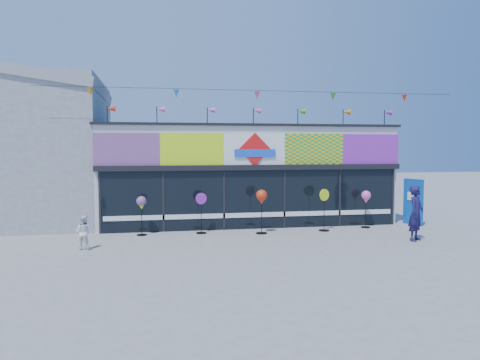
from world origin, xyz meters
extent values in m
plane|color=gray|center=(0.00, 0.00, 0.00)|extent=(80.00, 80.00, 0.00)
cube|color=silver|center=(0.00, 6.00, 2.00)|extent=(12.00, 5.00, 4.00)
cube|color=black|center=(0.00, 3.44, 1.15)|extent=(11.60, 0.12, 2.30)
cube|color=black|center=(0.00, 3.40, 2.40)|extent=(12.00, 0.30, 0.20)
cube|color=white|center=(0.00, 3.41, 0.55)|extent=(11.40, 0.10, 0.18)
cube|color=black|center=(0.00, 6.00, 4.05)|extent=(12.20, 5.20, 0.10)
cube|color=black|center=(-5.80, 3.43, 1.15)|extent=(0.08, 0.14, 2.30)
cube|color=black|center=(-3.50, 3.43, 1.15)|extent=(0.08, 0.14, 2.30)
cube|color=black|center=(-1.20, 3.43, 1.15)|extent=(0.08, 0.14, 2.30)
cube|color=black|center=(1.20, 3.43, 1.15)|extent=(0.08, 0.14, 2.30)
cube|color=black|center=(3.50, 3.43, 1.15)|extent=(0.08, 0.14, 2.30)
cube|color=black|center=(5.80, 3.43, 1.15)|extent=(0.08, 0.14, 2.30)
cube|color=red|center=(-4.80, 3.42, 3.10)|extent=(2.40, 0.08, 1.20)
cube|color=#D6FF15|center=(-2.40, 3.42, 3.10)|extent=(2.40, 0.08, 1.20)
cube|color=white|center=(0.00, 3.42, 3.10)|extent=(2.40, 0.08, 1.20)
cube|color=yellow|center=(2.40, 3.42, 3.10)|extent=(2.40, 0.08, 1.20)
cube|color=purple|center=(4.80, 3.42, 3.10)|extent=(2.40, 0.08, 1.20)
cube|color=red|center=(0.00, 3.36, 3.10)|extent=(1.27, 0.06, 1.27)
cube|color=blue|center=(0.00, 3.34, 2.95)|extent=(1.60, 0.05, 0.30)
cube|color=#FD2E0D|center=(-4.03, 3.48, 0.93)|extent=(0.78, 0.03, 0.78)
cube|color=#189D51|center=(-2.69, 3.48, 1.15)|extent=(0.92, 0.03, 0.92)
cube|color=#D0455A|center=(-1.34, 3.48, 1.45)|extent=(0.78, 0.03, 0.78)
cube|color=#AC25A8|center=(0.00, 3.48, 1.10)|extent=(0.92, 0.03, 0.92)
cube|color=orange|center=(1.34, 3.48, 1.21)|extent=(0.78, 0.03, 0.78)
cube|color=blue|center=(2.69, 3.48, 1.56)|extent=(0.92, 0.03, 0.92)
cube|color=yellow|center=(4.03, 3.48, 1.00)|extent=(0.78, 0.03, 0.78)
cylinder|color=black|center=(-5.50, 3.65, 4.35)|extent=(0.03, 0.03, 0.70)
cone|color=#FF2B0D|center=(-5.36, 3.65, 4.60)|extent=(0.30, 0.22, 0.22)
cylinder|color=black|center=(-3.70, 3.65, 4.35)|extent=(0.03, 0.03, 0.70)
cone|color=#F652B7|center=(-3.56, 3.65, 4.60)|extent=(0.30, 0.22, 0.22)
cylinder|color=black|center=(-1.80, 3.65, 4.35)|extent=(0.03, 0.03, 0.70)
cone|color=#F551C0|center=(-1.66, 3.65, 4.60)|extent=(0.30, 0.22, 0.22)
cylinder|color=black|center=(0.00, 3.65, 4.35)|extent=(0.03, 0.03, 0.70)
cone|color=#EA4E91|center=(0.14, 3.65, 4.60)|extent=(0.30, 0.22, 0.22)
cylinder|color=black|center=(1.80, 3.65, 4.35)|extent=(0.03, 0.03, 0.70)
cone|color=green|center=(1.94, 3.65, 4.60)|extent=(0.30, 0.22, 0.22)
cylinder|color=black|center=(3.70, 3.65, 4.35)|extent=(0.03, 0.03, 0.70)
cone|color=orange|center=(3.84, 3.65, 4.60)|extent=(0.30, 0.22, 0.22)
cylinder|color=black|center=(5.50, 3.65, 4.35)|extent=(0.03, 0.03, 0.70)
cone|color=purple|center=(5.64, 3.65, 4.60)|extent=(0.30, 0.22, 0.22)
cylinder|color=black|center=(0.00, 3.00, 5.30)|extent=(16.00, 0.01, 0.01)
cone|color=orange|center=(-6.00, 3.00, 5.12)|extent=(0.20, 0.20, 0.28)
cone|color=#1887CE|center=(-3.00, 3.00, 5.12)|extent=(0.20, 0.20, 0.28)
cone|color=#CF4561|center=(0.00, 3.00, 5.12)|extent=(0.20, 0.20, 0.28)
cone|color=#289A17|center=(3.00, 3.00, 5.12)|extent=(0.20, 0.20, 0.28)
cone|color=red|center=(6.00, 3.00, 5.12)|extent=(0.20, 0.20, 0.28)
cube|color=#A2A5A7|center=(-10.00, 7.00, 3.00)|extent=(8.00, 7.00, 6.00)
cube|color=#A2A5A7|center=(-10.00, 7.00, 6.10)|extent=(8.18, 7.20, 1.54)
cube|color=#0B4CB0|center=(6.63, 3.21, 0.94)|extent=(0.40, 0.94, 1.88)
cube|color=white|center=(6.55, 3.21, 1.18)|extent=(0.15, 0.42, 0.33)
cylinder|color=black|center=(-4.29, 2.81, 0.01)|extent=(0.36, 0.36, 0.03)
cylinder|color=black|center=(-4.29, 2.81, 0.61)|extent=(0.02, 0.02, 1.17)
sphere|color=yellow|center=(-4.29, 2.81, 1.24)|extent=(0.36, 0.36, 0.36)
cone|color=yellow|center=(-4.29, 2.81, 1.02)|extent=(0.18, 0.18, 0.16)
cylinder|color=black|center=(-2.14, 2.79, 0.01)|extent=(0.38, 0.38, 0.03)
cylinder|color=black|center=(-2.14, 2.79, 0.65)|extent=(0.02, 0.02, 1.25)
cylinder|color=purple|center=(-2.14, 2.79, 1.29)|extent=(0.41, 0.16, 0.42)
cylinder|color=black|center=(0.04, 2.35, 0.02)|extent=(0.41, 0.41, 0.03)
cylinder|color=black|center=(0.04, 2.35, 0.70)|extent=(0.02, 0.02, 1.34)
sphere|color=red|center=(0.04, 2.35, 1.42)|extent=(0.41, 0.41, 0.41)
cone|color=red|center=(0.04, 2.35, 1.16)|extent=(0.21, 0.21, 0.19)
cylinder|color=black|center=(2.51, 2.49, 0.02)|extent=(0.41, 0.41, 0.03)
cylinder|color=black|center=(2.51, 2.49, 0.69)|extent=(0.02, 0.02, 1.32)
cylinder|color=#D6FF15|center=(2.51, 2.49, 1.37)|extent=(0.43, 0.21, 0.45)
cylinder|color=black|center=(4.39, 2.87, 0.01)|extent=(0.37, 0.37, 0.03)
cylinder|color=black|center=(4.39, 2.87, 0.63)|extent=(0.02, 0.02, 1.21)
sphere|color=#FA53B2|center=(4.39, 2.87, 1.29)|extent=(0.37, 0.37, 0.37)
cone|color=#FA53B2|center=(4.39, 2.87, 1.05)|extent=(0.19, 0.19, 0.17)
imported|color=#191441|center=(4.90, 0.13, 0.94)|extent=(0.82, 0.78, 1.88)
imported|color=white|center=(-6.01, 0.76, 0.53)|extent=(0.59, 0.44, 1.07)
camera|label=1|loc=(-3.79, -14.27, 3.17)|focal=35.00mm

